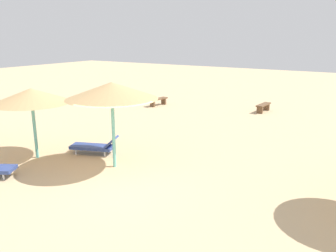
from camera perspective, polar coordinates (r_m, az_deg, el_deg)
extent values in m
plane|color=#D1B284|center=(11.24, -8.22, -9.28)|extent=(80.00, 80.00, 0.00)
cylinder|color=#6BC6BC|center=(13.91, -21.24, -0.52)|extent=(0.12, 0.12, 2.24)
cone|color=tan|center=(13.65, -21.74, 4.71)|extent=(2.87, 2.87, 0.54)
cylinder|color=#6BC6BC|center=(12.14, -9.03, -1.01)|extent=(0.12, 0.12, 2.57)
cone|color=tan|center=(11.83, -9.32, 5.84)|extent=(3.16, 3.16, 0.57)
cylinder|color=silver|center=(12.49, -25.65, -7.58)|extent=(0.06, 0.06, 0.22)
cylinder|color=silver|center=(12.85, -24.73, -6.86)|extent=(0.06, 0.06, 0.22)
cube|color=#33478C|center=(13.96, -12.47, -3.40)|extent=(1.82, 1.20, 0.12)
cube|color=#33478C|center=(13.59, -9.43, -2.64)|extent=(0.65, 0.76, 0.43)
cylinder|color=silver|center=(13.98, -9.81, -3.96)|extent=(0.06, 0.06, 0.22)
cylinder|color=silver|center=(13.59, -10.47, -4.54)|extent=(0.06, 0.06, 0.22)
cylinder|color=silver|center=(14.44, -14.28, -3.60)|extent=(0.06, 0.06, 0.22)
cylinder|color=silver|center=(14.07, -15.03, -4.14)|extent=(0.06, 0.06, 0.22)
cube|color=brown|center=(21.86, 15.56, 3.44)|extent=(0.51, 1.53, 0.08)
cube|color=brown|center=(21.40, 14.99, 2.57)|extent=(0.37, 0.15, 0.41)
cube|color=brown|center=(22.41, 16.02, 3.04)|extent=(0.37, 0.15, 0.41)
cube|color=brown|center=(22.98, -1.64, 4.52)|extent=(0.63, 1.54, 0.08)
cube|color=brown|center=(22.63, -2.58, 3.71)|extent=(0.37, 0.17, 0.41)
cube|color=brown|center=(23.43, -0.72, 4.11)|extent=(0.37, 0.17, 0.41)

